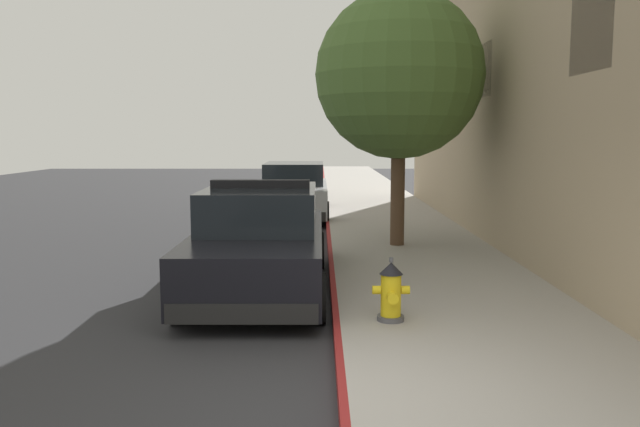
# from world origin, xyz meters

# --- Properties ---
(ground_plane) EXTENTS (29.38, 60.00, 0.20)m
(ground_plane) POSITION_xyz_m (-4.41, 10.00, -0.10)
(ground_plane) COLOR #2B2B2D
(sidewalk_pavement) EXTENTS (3.17, 60.00, 0.16)m
(sidewalk_pavement) POSITION_xyz_m (1.59, 10.00, 0.08)
(sidewalk_pavement) COLOR #9E9991
(sidewalk_pavement) RESTS_ON ground
(curb_painted_edge) EXTENTS (0.08, 60.00, 0.16)m
(curb_painted_edge) POSITION_xyz_m (-0.04, 10.00, 0.08)
(curb_painted_edge) COLOR maroon
(curb_painted_edge) RESTS_ON ground
(storefront_building) EXTENTS (5.76, 19.37, 7.07)m
(storefront_building) POSITION_xyz_m (5.93, 8.50, 3.54)
(storefront_building) COLOR tan
(storefront_building) RESTS_ON ground
(police_cruiser) EXTENTS (1.94, 4.84, 1.68)m
(police_cruiser) POSITION_xyz_m (-1.13, 4.42, 0.74)
(police_cruiser) COLOR black
(police_cruiser) RESTS_ON ground
(parked_car_silver_ahead) EXTENTS (1.94, 4.84, 1.56)m
(parked_car_silver_ahead) POSITION_xyz_m (-0.97, 13.18, 0.74)
(parked_car_silver_ahead) COLOR #B2B5BA
(parked_car_silver_ahead) RESTS_ON ground
(fire_hydrant) EXTENTS (0.44, 0.40, 0.76)m
(fire_hydrant) POSITION_xyz_m (0.60, 2.25, 0.51)
(fire_hydrant) COLOR #4C4C51
(fire_hydrant) RESTS_ON sidewalk_pavement
(street_tree) EXTENTS (3.28, 3.28, 4.99)m
(street_tree) POSITION_xyz_m (1.31, 7.57, 3.50)
(street_tree) COLOR brown
(street_tree) RESTS_ON sidewalk_pavement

